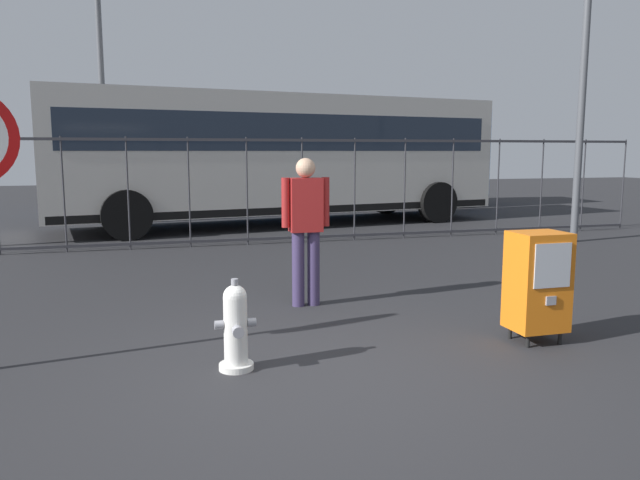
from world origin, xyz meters
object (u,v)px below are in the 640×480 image
Objects in this scene: street_light_near_left at (100,49)px; street_light_far_left at (587,20)px; fire_hydrant at (236,327)px; newspaper_box_primary at (537,281)px; bus_near at (279,153)px; pedestrian at (306,223)px; bus_far at (316,152)px.

street_light_far_left reaches higher than street_light_near_left.
fire_hydrant is at bearing -81.89° from street_light_near_left.
street_light_near_left reaches higher than newspaper_box_primary.
bus_near reaches higher than newspaper_box_primary.
street_light_near_left is (-1.53, 10.76, 3.74)m from fire_hydrant.
newspaper_box_primary is 2.56m from pedestrian.
street_light_far_left is at bearing -31.92° from street_light_near_left.
street_light_far_left is at bearing 28.36° from pedestrian.
street_light_near_left is at bearing 148.08° from street_light_far_left.
pedestrian is at bearing 60.15° from fire_hydrant.
bus_near is at bearing 75.81° from fire_hydrant.
pedestrian reaches higher than fire_hydrant.
pedestrian is at bearing 132.03° from newspaper_box_primary.
pedestrian is at bearing -151.64° from street_light_far_left.
fire_hydrant is at bearing -112.70° from bus_near.
street_light_far_left is (8.87, -5.52, 0.05)m from street_light_near_left.
newspaper_box_primary is at bearing -96.53° from bus_near.
street_light_far_left is at bearing -50.10° from bus_near.
pedestrian is at bearing -102.16° from bus_far.
pedestrian is 12.40m from bus_far.
street_light_far_left is at bearing 35.55° from fire_hydrant.
newspaper_box_primary reaches higher than fire_hydrant.
fire_hydrant is 0.73× the size of newspaper_box_primary.
bus_near is 7.00m from street_light_far_left.
fire_hydrant is 0.45× the size of pedestrian.
fire_hydrant is at bearing -119.85° from pedestrian.
street_light_far_left reaches higher than fire_hydrant.
bus_far is at bearing 82.84° from newspaper_box_primary.
street_light_near_left is 10.45m from street_light_far_left.
bus_far is 7.14m from street_light_near_left.
street_light_near_left reaches higher than pedestrian.
fire_hydrant is 11.50m from street_light_near_left.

